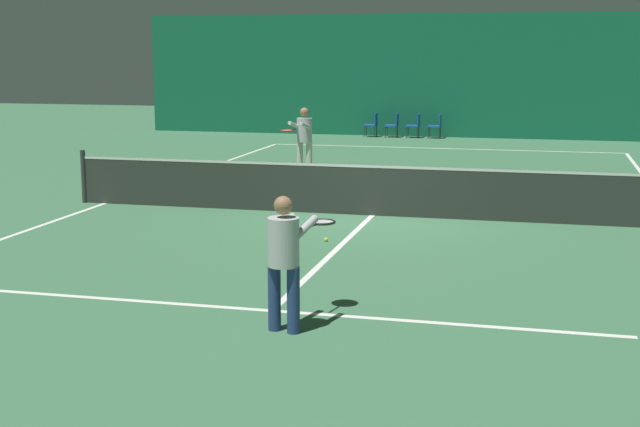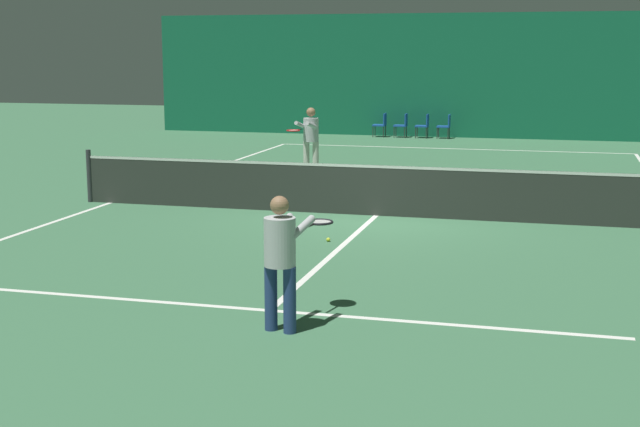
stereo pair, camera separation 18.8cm
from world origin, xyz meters
TOP-DOWN VIEW (x-y plane):
  - ground_plane at (0.00, 0.00)m, footprint 60.00×60.00m
  - backdrop_curtain at (0.00, 15.70)m, footprint 23.00×0.12m
  - court_line_baseline_far at (0.00, 11.90)m, footprint 11.00×0.10m
  - court_line_service_far at (0.00, 6.40)m, footprint 8.25×0.10m
  - court_line_service_near at (0.00, -6.40)m, footprint 8.25×0.10m
  - court_line_sideline_left at (-5.50, 0.00)m, footprint 0.10×23.80m
  - court_line_centre at (0.00, 0.00)m, footprint 0.10×12.80m
  - tennis_net at (0.00, 0.00)m, footprint 12.00×0.10m
  - player_near at (0.37, -7.07)m, footprint 0.60×1.32m
  - player_far at (-2.73, 5.19)m, footprint 0.58×1.38m
  - courtside_chair_0 at (-2.87, 15.15)m, footprint 0.44×0.44m
  - courtside_chair_1 at (-2.11, 15.15)m, footprint 0.44×0.44m
  - courtside_chair_2 at (-1.35, 15.15)m, footprint 0.44×0.44m
  - courtside_chair_3 at (-0.59, 15.15)m, footprint 0.44×0.44m
  - tennis_ball at (-0.29, -2.46)m, footprint 0.07×0.07m

SIDE VIEW (x-z plane):
  - ground_plane at x=0.00m, z-range 0.00..0.00m
  - court_line_baseline_far at x=0.00m, z-range 0.00..0.00m
  - court_line_service_far at x=0.00m, z-range 0.00..0.00m
  - court_line_service_near at x=0.00m, z-range 0.00..0.00m
  - court_line_sideline_left at x=-5.50m, z-range 0.00..0.00m
  - court_line_centre at x=0.00m, z-range 0.00..0.00m
  - tennis_ball at x=-0.29m, z-range 0.00..0.07m
  - courtside_chair_0 at x=-2.87m, z-range 0.07..0.91m
  - courtside_chair_1 at x=-2.11m, z-range 0.07..0.91m
  - courtside_chair_2 at x=-1.35m, z-range 0.07..0.91m
  - courtside_chair_3 at x=-0.59m, z-range 0.07..0.91m
  - tennis_net at x=0.00m, z-range -0.02..1.05m
  - player_near at x=0.37m, z-range 0.13..1.64m
  - player_far at x=-2.73m, z-range 0.14..1.79m
  - backdrop_curtain at x=0.00m, z-range 0.00..4.33m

